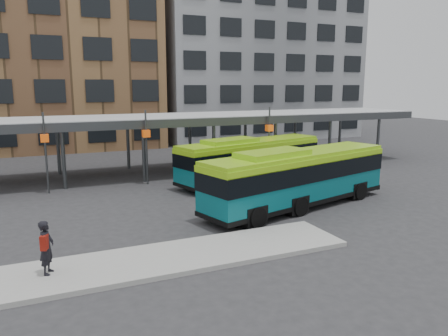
% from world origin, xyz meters
% --- Properties ---
extents(ground, '(120.00, 120.00, 0.00)m').
position_xyz_m(ground, '(0.00, 0.00, 0.00)').
color(ground, '#28282B').
rests_on(ground, ground).
extents(boarding_island, '(14.00, 3.00, 0.18)m').
position_xyz_m(boarding_island, '(-5.50, -3.00, 0.09)').
color(boarding_island, gray).
rests_on(boarding_island, ground).
extents(canopy, '(40.00, 6.53, 4.80)m').
position_xyz_m(canopy, '(-0.06, 12.87, 3.91)').
color(canopy, '#999B9E').
rests_on(canopy, ground).
extents(building_brick, '(26.00, 14.00, 22.00)m').
position_xyz_m(building_brick, '(-10.00, 32.00, 11.00)').
color(building_brick, brown).
rests_on(building_brick, ground).
extents(building_grey, '(24.00, 14.00, 20.00)m').
position_xyz_m(building_grey, '(16.00, 32.00, 10.00)').
color(building_grey, slate).
rests_on(building_grey, ground).
extents(bus_front, '(11.79, 5.32, 3.18)m').
position_xyz_m(bus_front, '(2.86, 1.16, 1.66)').
color(bus_front, '#08545C').
rests_on(bus_front, ground).
extents(bus_rear, '(11.08, 5.10, 2.99)m').
position_xyz_m(bus_rear, '(3.49, 7.75, 1.56)').
color(bus_rear, '#08545C').
rests_on(bus_rear, ground).
extents(pedestrian, '(0.64, 0.77, 1.82)m').
position_xyz_m(pedestrian, '(-9.52, -2.82, 1.10)').
color(pedestrian, black).
rests_on(pedestrian, boarding_island).
extents(bike_rack, '(7.87, 1.73, 1.08)m').
position_xyz_m(bike_rack, '(13.68, 11.99, 0.47)').
color(bike_rack, slate).
rests_on(bike_rack, ground).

